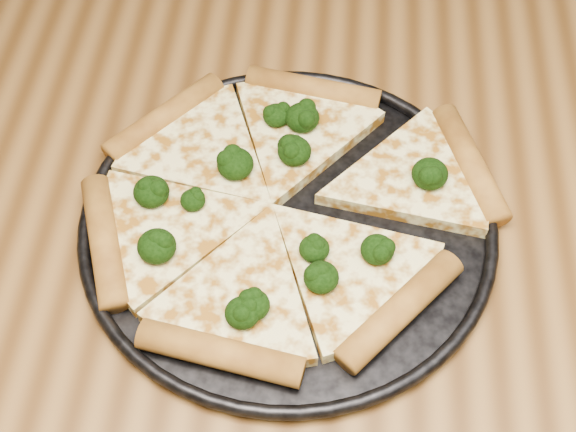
{
  "coord_description": "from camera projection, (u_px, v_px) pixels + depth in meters",
  "views": [
    {
      "loc": [
        -0.06,
        -0.37,
        1.3
      ],
      "look_at": [
        -0.09,
        0.02,
        0.77
      ],
      "focal_mm": 50.41,
      "sensor_mm": 36.0,
      "label": 1
    }
  ],
  "objects": [
    {
      "name": "broccoli_florets",
      "position": [
        282.0,
        199.0,
        0.66
      ],
      "size": [
        0.26,
        0.23,
        0.02
      ],
      "color": "black",
      "rests_on": "pizza"
    },
    {
      "name": "dining_table",
      "position": [
        386.0,
        310.0,
        0.73
      ],
      "size": [
        1.2,
        0.9,
        0.75
      ],
      "color": "brown",
      "rests_on": "ground"
    },
    {
      "name": "pizza_pan",
      "position": [
        288.0,
        222.0,
        0.67
      ],
      "size": [
        0.35,
        0.35,
        0.02
      ],
      "color": "black",
      "rests_on": "dining_table"
    },
    {
      "name": "pizza",
      "position": [
        279.0,
        204.0,
        0.67
      ],
      "size": [
        0.36,
        0.32,
        0.02
      ],
      "rotation": [
        0.0,
        0.0,
        -0.18
      ],
      "color": "#FFF39C",
      "rests_on": "pizza_pan"
    }
  ]
}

